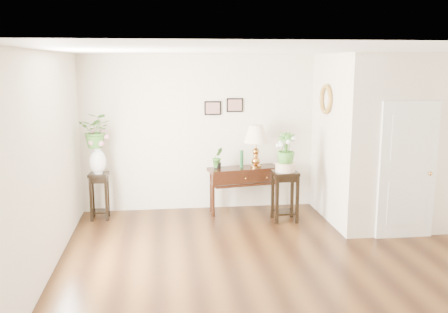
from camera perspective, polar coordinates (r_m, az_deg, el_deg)
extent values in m
cube|color=#4B2C13|center=(6.89, 6.67, -12.02)|extent=(6.00, 5.50, 0.02)
cube|color=white|center=(6.36, 7.22, 11.96)|extent=(6.00, 5.50, 0.02)
cube|color=silver|center=(9.13, 2.76, 2.79)|extent=(6.00, 0.02, 2.80)
cube|color=silver|center=(3.95, 16.69, -8.14)|extent=(6.00, 0.02, 2.80)
cube|color=silver|center=(6.45, -19.90, -1.12)|extent=(0.02, 5.50, 2.80)
cube|color=silver|center=(8.83, 17.44, 2.04)|extent=(1.80, 1.95, 2.80)
cube|color=silver|center=(8.01, 20.25, -1.52)|extent=(0.90, 0.05, 2.10)
cube|color=black|center=(8.98, -1.30, 5.55)|extent=(0.30, 0.02, 0.25)
cube|color=black|center=(9.02, 1.24, 5.90)|extent=(0.30, 0.02, 0.25)
torus|color=#B47D38|center=(8.53, 11.54, 6.43)|extent=(0.07, 0.51, 0.51)
cube|color=black|center=(8.90, 2.25, -3.87)|extent=(1.30, 0.64, 0.83)
cube|color=#AD7331|center=(8.78, 3.67, 1.02)|extent=(0.44, 0.44, 0.76)
cylinder|color=#1A4E25|center=(8.77, 2.02, -0.18)|extent=(0.08, 0.08, 0.31)
imported|color=#3D7C2B|center=(8.71, -0.74, -0.20)|extent=(0.24, 0.21, 0.35)
cube|color=black|center=(8.82, -14.04, -4.42)|extent=(0.34, 0.34, 0.80)
imported|color=#3D7C2B|center=(8.61, -14.36, 2.65)|extent=(0.62, 0.56, 0.59)
cube|color=black|center=(8.52, 6.96, -4.52)|extent=(0.42, 0.42, 0.86)
cylinder|color=beige|center=(8.40, 7.03, -1.17)|extent=(0.40, 0.40, 0.15)
imported|color=#3D7C2B|center=(8.35, 7.08, 0.91)|extent=(0.37, 0.37, 0.54)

